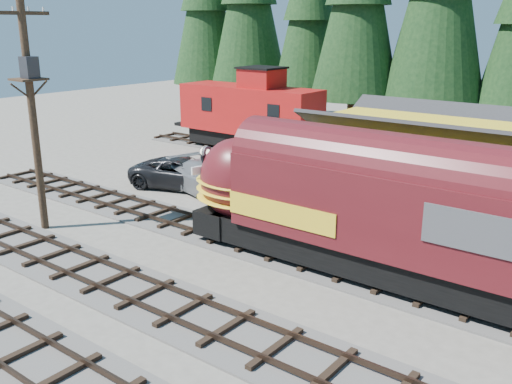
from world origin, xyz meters
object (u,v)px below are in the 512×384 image
Objects in this scene: caboose at (250,113)px; utility_pole at (32,102)px; depot at (460,167)px; pickup_truck_b at (213,180)px; pickup_truck_a at (185,173)px; locomotive at (352,211)px.

utility_pole is (2.63, -18.18, 2.93)m from caboose.
depot reaches higher than pickup_truck_b.
depot reaches higher than pickup_truck_a.
depot reaches higher than locomotive.
pickup_truck_a is 2.33m from pickup_truck_b.
depot is 1.20× the size of caboose.
caboose is 1.76× the size of pickup_truck_a.
depot is 18.89m from caboose.
depot is 1.29× the size of utility_pole.
pickup_truck_a is (0.33, 8.54, -4.82)m from utility_pole.
caboose is at bearing 100.42° from utility_pole.
pickup_truck_b is at bearing 74.51° from utility_pole.
utility_pole reaches higher than locomotive.
locomotive is at bearing 19.85° from utility_pole.
pickup_truck_b is (5.28, -9.87, -1.83)m from caboose.
caboose is at bearing 42.67° from pickup_truck_b.
utility_pole reaches higher than pickup_truck_a.
pickup_truck_a is (-12.79, 4.36, -1.56)m from locomotive.
pickup_truck_a is 0.97× the size of pickup_truck_b.
utility_pole is 1.59× the size of pickup_truck_b.
utility_pole reaches higher than pickup_truck_b.
caboose is at bearing 156.60° from depot.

